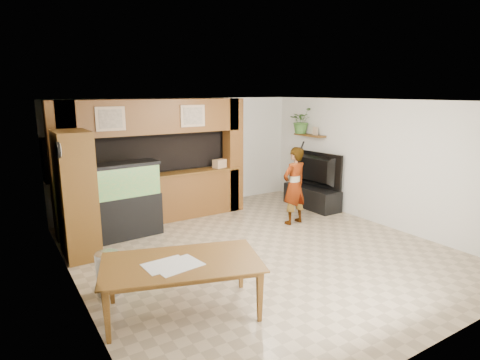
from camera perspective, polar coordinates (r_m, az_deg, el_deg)
floor at (r=7.20m, az=2.76°, el=-9.99°), size 6.50×6.50×0.00m
ceiling at (r=6.66m, az=2.99°, el=11.17°), size 6.50×6.50×0.00m
wall_back at (r=9.61m, az=-8.37°, el=3.67°), size 6.00×0.00×6.00m
wall_left at (r=5.69m, az=-22.74°, el=-3.28°), size 0.00×6.50×6.50m
wall_right at (r=8.86m, az=18.98°, el=2.38°), size 0.00×6.50×6.50m
partition at (r=8.69m, az=-12.43°, el=2.67°), size 4.20×0.99×2.60m
wall_clock at (r=6.55m, az=-24.40°, el=3.91°), size 0.05×0.25×0.25m
wall_shelf at (r=10.02m, az=9.88°, el=6.28°), size 0.25×0.90×0.04m
pantry_cabinet at (r=7.20m, az=-22.27°, el=-1.99°), size 0.53×0.87×2.13m
trash_can at (r=5.96m, az=-18.25°, el=-12.50°), size 0.33×0.33×0.60m
aquarium at (r=7.94m, az=-16.04°, el=-2.90°), size 1.31×0.49×1.45m
tv_stand at (r=9.88m, az=10.16°, el=-2.39°), size 0.55×1.49×0.50m
television at (r=9.73m, az=10.31°, el=1.42°), size 0.34×1.47×0.84m
photo_frame at (r=9.87m, az=10.66°, el=6.85°), size 0.03×0.15×0.20m
potted_plant at (r=10.20m, az=8.65°, el=8.34°), size 0.71×0.67×0.64m
person at (r=8.46m, az=7.72°, el=-0.82°), size 0.64×0.46×1.64m
microphone at (r=8.22m, az=8.88°, el=4.92°), size 0.04×0.10×0.17m
dining_table at (r=5.24m, az=-8.14°, el=-15.00°), size 2.19×1.63×0.69m
newspaper_a at (r=5.02m, az=-8.93°, el=-11.89°), size 0.62×0.49×0.01m
newspaper_b at (r=5.06m, az=-10.50°, el=-11.77°), size 0.54×0.41×0.01m
counter_box at (r=9.19m, az=-2.94°, el=2.34°), size 0.33×0.26×0.19m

